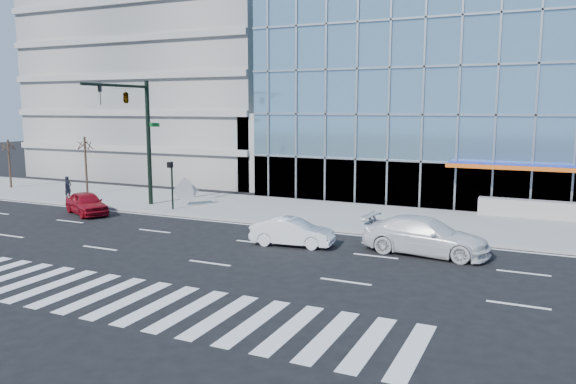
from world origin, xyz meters
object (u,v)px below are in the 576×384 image
Objects in this scene: traffic_signal at (133,112)px; street_tree_near at (85,145)px; street_tree_far at (8,146)px; white_suv at (425,236)px; pedestrian at (68,188)px; red_sedan at (87,203)px; ped_signal_post at (171,178)px; white_sedan at (292,232)px; tilted_panel at (185,191)px.

traffic_signal is 1.89× the size of street_tree_near.
street_tree_far is 34.53m from white_suv.
red_sedan is at bearing -123.47° from pedestrian.
red_sedan is (-4.21, -2.89, -1.45)m from ped_signal_post.
traffic_signal is 2.04× the size of white_sedan.
white_suv reaches higher than white_sedan.
street_tree_far is (-17.50, 2.56, 1.30)m from ped_signal_post.
red_sedan is 3.11× the size of tilted_panel.
pedestrian is (0.42, -2.21, -2.84)m from street_tree_near.
street_tree_far reaches higher than white_sedan.
white_suv is 17.35m from tilted_panel.
street_tree_far is (-15.00, 2.93, -2.72)m from traffic_signal.
traffic_signal reaches higher than white_suv.
street_tree_far reaches higher than tilted_panel.
red_sedan is at bearing -22.29° from street_tree_far.
white_sedan is (-6.00, -1.09, -0.17)m from white_suv.
pedestrian is at bearing 173.79° from traffic_signal.
ped_signal_post is at bearing 82.12° from white_suv.
street_tree_far is at bearing 180.00° from street_tree_near.
ped_signal_post is 0.77× the size of white_sedan.
street_tree_far is at bearing 68.54° from white_sedan.
ped_signal_post is 11.48m from white_sedan.
street_tree_near is 1.05× the size of red_sedan.
tilted_panel is at bearing 51.98° from white_sedan.
street_tree_far is 0.99× the size of white_sedan.
street_tree_near is 1.09× the size of street_tree_far.
tilted_panel is at bearing -5.45° from street_tree_near.
ped_signal_post is 0.78× the size of street_tree_far.
street_tree_near is at bearing 63.07° from white_sedan.
street_tree_far is at bearing 94.87° from red_sedan.
traffic_signal reaches higher than street_tree_far.
white_sedan is (27.87, -7.25, -2.80)m from street_tree_far.
white_sedan is (10.37, -4.69, -1.50)m from ped_signal_post.
white_suv is 6.10m from white_sedan.
ped_signal_post is at bearing 58.77° from white_sedan.
traffic_signal is at bearing -155.27° from tilted_panel.
red_sedan is (13.29, -5.45, -2.76)m from street_tree_far.
white_suv is (16.37, -3.60, -1.33)m from ped_signal_post.
street_tree_far is at bearing 84.22° from white_suv.
street_tree_near is at bearing 158.25° from tilted_panel.
white_suv is at bearing -10.31° from street_tree_far.
street_tree_near is 8.20m from red_sedan.
red_sedan is 2.56× the size of pedestrian.
street_tree_near is at bearing 157.29° from traffic_signal.
street_tree_near is (-7.00, 2.93, -2.39)m from traffic_signal.
street_tree_near is 3.25× the size of tilted_panel.
street_tree_near reaches higher than street_tree_far.
pedestrian is 9.03m from tilted_panel.
white_sedan is at bearing -14.58° from street_tree_far.
street_tree_near is at bearing 10.81° from pedestrian.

